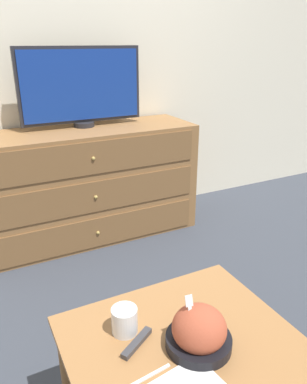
% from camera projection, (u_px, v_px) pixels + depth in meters
% --- Properties ---
extents(ground_plane, '(12.00, 12.00, 0.00)m').
position_uv_depth(ground_plane, '(84.00, 218.00, 3.02)').
color(ground_plane, '#383D47').
extents(wall_back, '(12.00, 0.05, 2.60)m').
position_uv_depth(wall_back, '(70.00, 45.00, 2.55)').
color(wall_back, silver).
rests_on(wall_back, ground_plane).
extents(dresser, '(1.56, 0.51, 0.78)m').
position_uv_depth(dresser, '(84.00, 185.00, 2.62)').
color(dresser, olive).
rests_on(dresser, ground_plane).
extents(tv, '(0.83, 0.14, 0.52)m').
position_uv_depth(tv, '(81.00, 86.00, 2.47)').
color(tv, '#232328').
rests_on(tv, dresser).
extents(coffee_table, '(0.74, 0.64, 0.43)m').
position_uv_depth(coffee_table, '(184.00, 358.00, 1.22)').
color(coffee_table, '#9E6B3D').
rests_on(coffee_table, ground_plane).
extents(takeout_bowl, '(0.21, 0.21, 0.18)m').
position_uv_depth(takeout_bowl, '(199.00, 332.00, 1.17)').
color(takeout_bowl, black).
rests_on(takeout_bowl, coffee_table).
extents(drink_cup, '(0.09, 0.09, 0.09)m').
position_uv_depth(drink_cup, '(125.00, 322.00, 1.23)').
color(drink_cup, beige).
rests_on(drink_cup, coffee_table).
extents(knife, '(0.17, 0.03, 0.01)m').
position_uv_depth(knife, '(145.00, 378.00, 1.07)').
color(knife, white).
rests_on(knife, coffee_table).
extents(remote_control, '(0.13, 0.10, 0.02)m').
position_uv_depth(remote_control, '(137.00, 343.00, 1.19)').
color(remote_control, '#38383D').
rests_on(remote_control, coffee_table).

